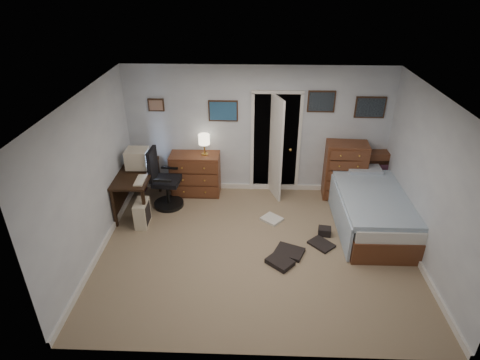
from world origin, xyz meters
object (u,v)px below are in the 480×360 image
computer_desk (132,180)px  low_dresser (196,174)px  bed (371,208)px  tall_dresser (345,170)px  office_chair (164,185)px

computer_desk → low_dresser: (1.09, 0.59, -0.16)m
computer_desk → bed: size_ratio=0.60×
tall_dresser → bed: size_ratio=0.51×
low_dresser → office_chair: bearing=-136.1°
tall_dresser → bed: (0.30, -0.98, -0.22)m
bed → office_chair: bearing=172.2°
office_chair → bed: (3.71, -0.51, -0.10)m
computer_desk → tall_dresser: 4.02m
bed → tall_dresser: bearing=106.8°
computer_desk → tall_dresser: bearing=7.1°
low_dresser → tall_dresser: (2.89, -0.02, 0.14)m
low_dresser → computer_desk: bearing=-151.0°
tall_dresser → office_chair: bearing=-168.6°
tall_dresser → computer_desk: bearing=-168.4°
low_dresser → bed: 3.34m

